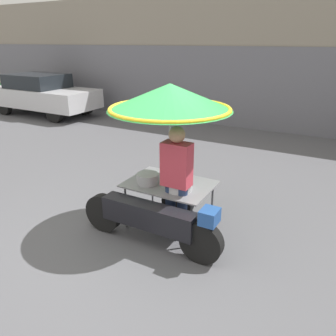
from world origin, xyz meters
TOP-DOWN VIEW (x-y plane):
  - ground_plane at (0.00, 0.00)m, footprint 36.00×36.00m
  - shopfront_building at (0.00, 7.94)m, footprint 28.00×2.06m
  - vendor_motorcycle_cart at (0.30, 0.66)m, footprint 2.06×1.64m
  - vendor_person at (0.52, 0.51)m, footprint 0.38×0.22m
  - parked_car at (-7.47, 5.33)m, footprint 4.15×1.71m
  - potted_plant at (-10.76, 6.42)m, footprint 0.79×0.79m

SIDE VIEW (x-z plane):
  - ground_plane at x=0.00m, z-range 0.00..0.00m
  - potted_plant at x=-10.76m, z-range 0.07..1.08m
  - parked_car at x=-7.47m, z-range 0.03..1.47m
  - vendor_person at x=0.52m, z-range 0.09..1.67m
  - vendor_motorcycle_cart at x=0.30m, z-range 0.52..2.58m
  - shopfront_building at x=0.00m, z-range -0.01..3.93m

